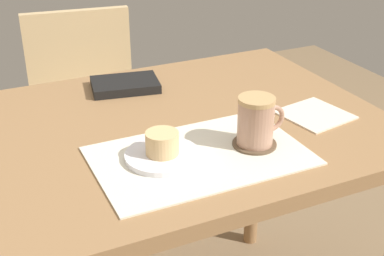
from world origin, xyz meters
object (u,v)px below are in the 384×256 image
at_px(wooden_chair, 88,116).
at_px(coffee_mug, 257,121).
at_px(small_book, 125,85).
at_px(pastry_plate, 163,156).
at_px(pastry, 162,143).
at_px(dining_table, 155,159).

xyz_separation_m(wooden_chair, coffee_mug, (0.16, -0.90, 0.34)).
xyz_separation_m(wooden_chair, small_book, (0.00, -0.46, 0.29)).
height_order(pastry_plate, coffee_mug, coffee_mug).
xyz_separation_m(pastry_plate, pastry, (0.00, 0.00, 0.03)).
distance_m(coffee_mug, small_book, 0.47).
height_order(wooden_chair, small_book, wooden_chair).
bearing_deg(pastry, coffee_mug, -8.57).
distance_m(wooden_chair, coffee_mug, 0.97).
distance_m(dining_table, coffee_mug, 0.29).
relative_size(dining_table, small_book, 6.21).
bearing_deg(small_book, pastry, -87.41).
relative_size(pastry_plate, small_book, 0.89).
relative_size(pastry_plate, coffee_mug, 1.41).
bearing_deg(pastry_plate, wooden_chair, 86.64).
relative_size(wooden_chair, pastry, 11.85).
relative_size(dining_table, coffee_mug, 9.85).
height_order(dining_table, wooden_chair, wooden_chair).
distance_m(pastry_plate, coffee_mug, 0.22).
xyz_separation_m(pastry_plate, coffee_mug, (0.21, -0.03, 0.05)).
distance_m(dining_table, wooden_chair, 0.74).
relative_size(dining_table, wooden_chair, 1.35).
bearing_deg(wooden_chair, dining_table, 96.39).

